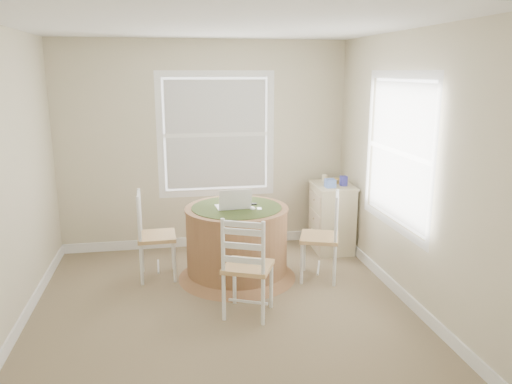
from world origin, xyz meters
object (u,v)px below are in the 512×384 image
object	(u,v)px
chair_right	(319,237)
corner_chest	(332,217)
chair_left	(157,236)
round_table	(237,239)
chair_near	(248,266)
laptop	(233,205)

from	to	relation	value
chair_right	corner_chest	xyz separation A→B (m)	(0.42, 0.85, -0.05)
chair_left	corner_chest	world-z (taller)	chair_left
round_table	corner_chest	distance (m)	1.45
round_table	chair_left	world-z (taller)	chair_left
round_table	corner_chest	world-z (taller)	corner_chest
chair_left	chair_near	size ratio (longest dim) A/B	1.00
corner_chest	round_table	bearing A→B (deg)	-151.43
corner_chest	chair_right	bearing A→B (deg)	-114.58
chair_near	laptop	size ratio (longest dim) A/B	2.54
round_table	laptop	world-z (taller)	laptop
chair_left	chair_near	distance (m)	1.33
round_table	chair_left	size ratio (longest dim) A/B	1.36
chair_left	chair_near	world-z (taller)	same
chair_left	laptop	world-z (taller)	laptop
chair_near	laptop	bearing A→B (deg)	-64.72
round_table	chair_right	xyz separation A→B (m)	(0.87, -0.20, 0.04)
chair_near	corner_chest	size ratio (longest dim) A/B	1.11
chair_near	laptop	xyz separation A→B (m)	(-0.02, 0.85, 0.36)
corner_chest	laptop	bearing A→B (deg)	-151.10
chair_left	laptop	xyz separation A→B (m)	(0.82, -0.18, 0.36)
chair_right	chair_near	bearing A→B (deg)	-33.07
chair_right	laptop	world-z (taller)	laptop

